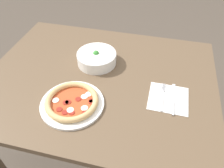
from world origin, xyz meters
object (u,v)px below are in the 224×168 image
(bowl, at_px, (97,57))
(knife, at_px, (173,100))
(pizza, at_px, (72,102))
(fork, at_px, (163,97))

(bowl, bearing_deg, knife, -23.87)
(pizza, xyz_separation_m, bowl, (0.02, 0.31, 0.02))
(pizza, height_order, bowl, bowl)
(pizza, relative_size, bowl, 1.35)
(bowl, xyz_separation_m, fork, (0.37, -0.18, -0.03))
(pizza, relative_size, knife, 1.45)
(bowl, bearing_deg, fork, -25.80)
(pizza, height_order, knife, pizza)
(fork, distance_m, knife, 0.05)
(bowl, relative_size, knife, 1.07)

